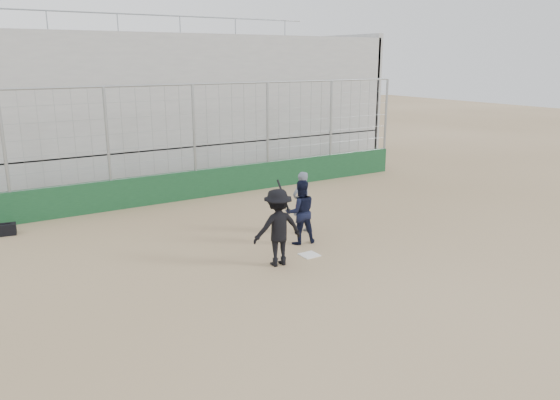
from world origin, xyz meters
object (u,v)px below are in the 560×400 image
batter_at_plate (278,227)px  umpire (301,205)px  equipment_bag (1,230)px  catcher_crouched (300,223)px

batter_at_plate → umpire: bearing=42.9°
batter_at_plate → equipment_bag: batter_at_plate is taller
catcher_crouched → equipment_bag: size_ratio=1.47×
umpire → batter_at_plate: bearing=33.2°
catcher_crouched → equipment_bag: bearing=143.0°
batter_at_plate → catcher_crouched: size_ratio=1.71×
batter_at_plate → catcher_crouched: batter_at_plate is taller
batter_at_plate → equipment_bag: size_ratio=2.51×
catcher_crouched → batter_at_plate: bearing=-143.8°
umpire → equipment_bag: size_ratio=1.98×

